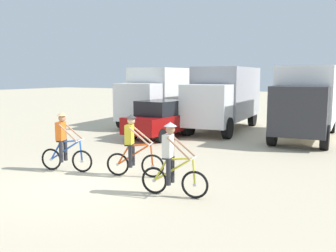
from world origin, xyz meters
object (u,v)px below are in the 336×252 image
(cyclist_cowboy_hat, at_px, (133,148))
(box_truck_white_box, at_px, (161,93))
(box_truck_avon_van, at_px, (307,98))
(cyclist_orange_shirt, at_px, (64,144))
(sedan_parked, at_px, (162,119))
(box_truck_grey_hauler, at_px, (224,95))
(cyclist_near_camera, at_px, (172,162))

(cyclist_cowboy_hat, bearing_deg, box_truck_white_box, 116.87)
(box_truck_avon_van, distance_m, cyclist_orange_shirt, 11.55)
(box_truck_avon_van, relative_size, sedan_parked, 1.60)
(sedan_parked, bearing_deg, box_truck_white_box, 121.21)
(box_truck_grey_hauler, xyz_separation_m, cyclist_cowboy_hat, (1.24, -10.27, -1.03))
(box_truck_white_box, xyz_separation_m, box_truck_avon_van, (8.50, -1.00, 0.00))
(box_truck_avon_van, relative_size, cyclist_cowboy_hat, 3.78)
(box_truck_white_box, relative_size, cyclist_near_camera, 3.80)
(box_truck_white_box, xyz_separation_m, sedan_parked, (2.56, -4.22, -0.99))
(box_truck_white_box, relative_size, cyclist_cowboy_hat, 3.80)
(box_truck_avon_van, xyz_separation_m, cyclist_cowboy_hat, (-3.08, -9.71, -1.03))
(box_truck_avon_van, distance_m, cyclist_cowboy_hat, 10.23)
(box_truck_grey_hauler, bearing_deg, cyclist_orange_shirt, -95.11)
(box_truck_white_box, bearing_deg, cyclist_orange_shirt, -73.97)
(box_truck_white_box, bearing_deg, cyclist_cowboy_hat, -63.13)
(sedan_parked, bearing_deg, cyclist_cowboy_hat, -66.14)
(box_truck_avon_van, bearing_deg, box_truck_grey_hauler, 172.50)
(box_truck_avon_van, relative_size, cyclist_orange_shirt, 3.78)
(box_truck_grey_hauler, height_order, sedan_parked, box_truck_grey_hauler)
(box_truck_avon_van, distance_m, sedan_parked, 6.84)
(cyclist_orange_shirt, bearing_deg, box_truck_grey_hauler, 84.89)
(box_truck_white_box, xyz_separation_m, box_truck_grey_hauler, (4.19, -0.43, 0.00))
(box_truck_grey_hauler, distance_m, cyclist_near_camera, 11.73)
(box_truck_grey_hauler, xyz_separation_m, cyclist_near_camera, (3.09, -11.27, -1.03))
(cyclist_orange_shirt, xyz_separation_m, cyclist_near_camera, (4.05, -0.49, 0.00))
(box_truck_avon_van, bearing_deg, box_truck_white_box, 173.29)
(cyclist_near_camera, bearing_deg, sedan_parked, 122.24)
(box_truck_grey_hauler, relative_size, box_truck_avon_van, 1.00)
(box_truck_grey_hauler, bearing_deg, box_truck_white_box, 174.10)
(box_truck_grey_hauler, xyz_separation_m, cyclist_orange_shirt, (-0.96, -10.79, -1.03))
(cyclist_orange_shirt, relative_size, cyclist_cowboy_hat, 1.00)
(box_truck_grey_hauler, height_order, cyclist_orange_shirt, box_truck_grey_hauler)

